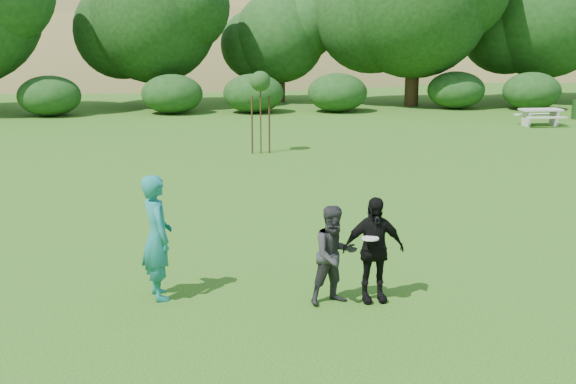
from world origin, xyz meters
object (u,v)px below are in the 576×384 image
(player_teal, at_px, (157,237))
(player_black, at_px, (373,250))
(picnic_table, at_px, (540,114))
(sapling, at_px, (260,84))
(player_grey, at_px, (334,255))

(player_teal, relative_size, player_black, 1.19)
(player_black, bearing_deg, picnic_table, 54.50)
(sapling, height_order, picnic_table, sapling)
(player_teal, height_order, sapling, sapling)
(player_grey, relative_size, picnic_table, 0.90)
(sapling, distance_m, picnic_table, 14.16)
(player_black, bearing_deg, sapling, 89.25)
(player_grey, bearing_deg, picnic_table, 38.97)
(player_teal, distance_m, picnic_table, 24.61)
(player_teal, bearing_deg, picnic_table, -56.95)
(player_teal, height_order, player_grey, player_teal)
(player_grey, relative_size, player_black, 0.93)
(player_teal, height_order, player_black, player_teal)
(player_teal, relative_size, player_grey, 1.28)
(player_black, bearing_deg, player_teal, 167.26)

